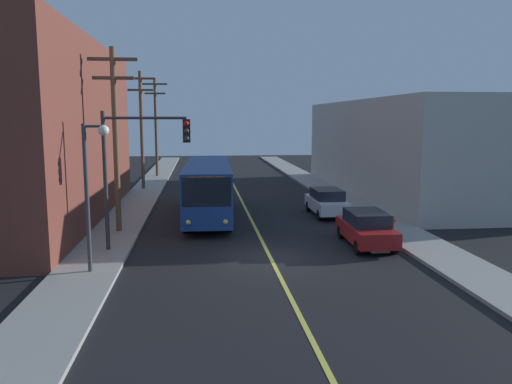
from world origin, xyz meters
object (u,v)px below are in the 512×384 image
at_px(utility_pole_far, 156,122).
at_px(traffic_signal_left_corner, 141,154).
at_px(street_lamp_left, 92,176).
at_px(fire_hydrant, 391,221).
at_px(utility_pole_near, 115,131).
at_px(utility_pole_mid, 141,124).
at_px(city_bus, 208,187).
at_px(parked_car_white, 327,202).
at_px(parked_car_red, 366,228).

xyz_separation_m(utility_pole_far, traffic_signal_left_corner, (1.80, -29.04, -1.14)).
height_order(street_lamp_left, fire_hydrant, street_lamp_left).
bearing_deg(utility_pole_near, utility_pole_mid, 91.80).
bearing_deg(street_lamp_left, traffic_signal_left_corner, 66.13).
height_order(city_bus, parked_car_white, city_bus).
height_order(parked_car_red, parked_car_white, same).
bearing_deg(utility_pole_far, utility_pole_mid, -92.23).
xyz_separation_m(parked_car_red, utility_pole_near, (-11.73, 3.82, 4.36)).
bearing_deg(parked_car_white, utility_pole_mid, 134.79).
relative_size(parked_car_white, utility_pole_near, 0.48).
bearing_deg(street_lamp_left, utility_pole_mid, 91.85).
height_order(utility_pole_near, street_lamp_left, utility_pole_near).
bearing_deg(utility_pole_far, street_lamp_left, -89.32).
bearing_deg(utility_pole_near, city_bus, 41.00).
relative_size(traffic_signal_left_corner, street_lamp_left, 1.09).
distance_m(city_bus, utility_pole_far, 22.05).
relative_size(parked_car_white, utility_pole_mid, 0.47).
distance_m(utility_pole_near, street_lamp_left, 7.16).
bearing_deg(city_bus, fire_hydrant, -29.64).
xyz_separation_m(utility_pole_near, utility_pole_mid, (-0.50, 16.00, 0.15)).
distance_m(city_bus, traffic_signal_left_corner, 8.72).
height_order(utility_pole_far, street_lamp_left, utility_pole_far).
relative_size(city_bus, fire_hydrant, 14.54).
relative_size(city_bus, utility_pole_far, 1.27).
xyz_separation_m(parked_car_white, utility_pole_far, (-11.90, 21.57, 4.60)).
xyz_separation_m(parked_car_red, traffic_signal_left_corner, (-10.07, 0.02, 3.46)).
height_order(parked_car_white, utility_pole_mid, utility_pole_mid).
relative_size(traffic_signal_left_corner, fire_hydrant, 7.14).
bearing_deg(utility_pole_mid, fire_hydrant, -50.17).
bearing_deg(fire_hydrant, parked_car_red, -130.82).
xyz_separation_m(city_bus, fire_hydrant, (9.30, -5.29, -1.23)).
relative_size(utility_pole_mid, utility_pole_far, 0.98).
distance_m(traffic_signal_left_corner, street_lamp_left, 3.54).
bearing_deg(parked_car_red, utility_pole_mid, 121.67).
bearing_deg(parked_car_red, utility_pole_far, 112.22).
xyz_separation_m(parked_car_red, fire_hydrant, (2.19, 2.54, -0.26)).
xyz_separation_m(city_bus, street_lamp_left, (-4.37, -11.01, 1.92)).
relative_size(parked_car_red, traffic_signal_left_corner, 0.74).
relative_size(parked_car_white, fire_hydrant, 5.25).
relative_size(utility_pole_near, traffic_signal_left_corner, 1.52).
xyz_separation_m(parked_car_white, utility_pole_near, (-11.76, -3.66, 4.36)).
bearing_deg(utility_pole_far, utility_pole_near, -89.68).
distance_m(utility_pole_mid, traffic_signal_left_corner, 19.96).
bearing_deg(fire_hydrant, parked_car_white, 113.61).
bearing_deg(traffic_signal_left_corner, street_lamp_left, -113.87).
distance_m(parked_car_white, street_lamp_left, 15.96).
distance_m(parked_car_red, utility_pole_mid, 23.73).
bearing_deg(parked_car_white, city_bus, 177.19).
bearing_deg(utility_pole_near, utility_pole_far, 90.32).
bearing_deg(utility_pole_near, parked_car_white, 17.28).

